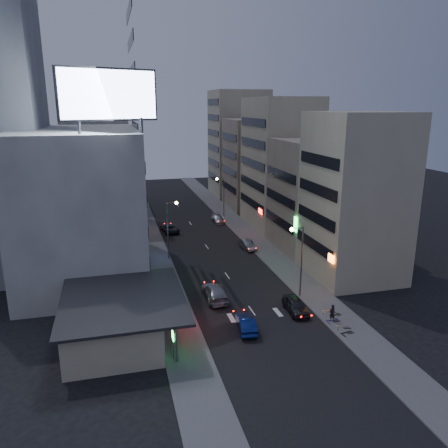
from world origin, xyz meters
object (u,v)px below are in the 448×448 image
object	(u,v)px
person	(332,313)
parked_car_right_mid	(247,245)
road_car_silver	(215,292)
scooter_black_b	(338,308)
parked_car_right_near	(295,305)
scooter_silver_a	(350,321)
scooter_blue	(338,313)
scooter_black_a	(351,325)
road_car_blue	(246,323)
scooter_silver_b	(335,305)
parked_car_right_far	(218,219)
parked_car_left	(169,228)

from	to	relation	value
person	parked_car_right_mid	bearing A→B (deg)	-98.43
road_car_silver	person	size ratio (longest dim) A/B	3.29
road_car_silver	scooter_black_b	size ratio (longest dim) A/B	3.02
parked_car_right_near	scooter_silver_a	distance (m)	5.75
scooter_black_b	parked_car_right_mid	bearing A→B (deg)	-17.38
person	scooter_blue	distance (m)	0.82
parked_car_right_near	scooter_black_a	xyz separation A→B (m)	(3.46, -5.07, -0.06)
scooter_silver_a	parked_car_right_near	bearing A→B (deg)	58.68
scooter_black_b	road_car_blue	bearing A→B (deg)	70.34
parked_car_right_near	scooter_silver_b	world-z (taller)	parked_car_right_near
person	road_car_blue	bearing A→B (deg)	-15.11
road_car_blue	scooter_black_a	world-z (taller)	road_car_blue
scooter_silver_b	scooter_black_b	bearing A→B (deg)	-161.77
parked_car_right_far	road_car_blue	xyz separation A→B (m)	(-6.88, -39.10, 0.05)
road_car_blue	person	xyz separation A→B (m)	(8.69, -0.54, 0.27)
parked_car_left	scooter_silver_b	size ratio (longest dim) A/B	2.50
parked_car_right_near	parked_car_right_far	size ratio (longest dim) A/B	0.97
road_car_blue	road_car_silver	distance (m)	7.63
parked_car_right_mid	scooter_silver_b	world-z (taller)	parked_car_right_mid
road_car_silver	scooter_black_a	xyz separation A→B (m)	(10.78, -10.29, -0.14)
parked_car_left	scooter_black_a	xyz separation A→B (m)	(12.10, -37.84, -0.00)
person	parked_car_right_far	bearing A→B (deg)	-98.94
scooter_silver_b	road_car_silver	bearing A→B (deg)	79.94
parked_car_right_near	scooter_blue	world-z (taller)	parked_car_right_near
parked_car_right_near	road_car_silver	bearing A→B (deg)	147.59
parked_car_right_far	scooter_silver_a	world-z (taller)	parked_car_right_far
road_car_silver	person	distance (m)	12.82
parked_car_right_mid	road_car_silver	distance (m)	17.87
parked_car_right_near	parked_car_left	size ratio (longest dim) A/B	0.89
scooter_black_a	road_car_silver	bearing A→B (deg)	36.88
person	scooter_silver_a	xyz separation A→B (m)	(1.16, -1.47, -0.28)
parked_car_right_mid	scooter_silver_a	world-z (taller)	parked_car_right_mid
scooter_black_a	scooter_silver_a	size ratio (longest dim) A/B	0.97
parked_car_left	scooter_silver_a	xyz separation A→B (m)	(12.43, -37.08, 0.02)
parked_car_right_far	road_car_silver	world-z (taller)	road_car_silver
parked_car_right_near	parked_car_right_mid	bearing A→B (deg)	89.39
person	scooter_silver_a	distance (m)	1.89
road_car_blue	person	distance (m)	8.71
parked_car_left	scooter_silver_b	xyz separation A→B (m)	(12.72, -33.65, 0.04)
scooter_silver_b	scooter_blue	bearing A→B (deg)	177.14
person	scooter_blue	xyz separation A→B (m)	(0.76, 0.18, -0.25)
road_car_silver	scooter_black_b	bearing A→B (deg)	150.24
scooter_blue	scooter_silver_a	bearing A→B (deg)	-165.88
parked_car_right_mid	road_car_blue	bearing A→B (deg)	-113.76
parked_car_right_mid	road_car_silver	bearing A→B (deg)	-125.06
scooter_blue	scooter_black_a	bearing A→B (deg)	-178.06
parked_car_left	scooter_silver_a	bearing A→B (deg)	100.98
parked_car_right_mid	person	xyz separation A→B (m)	(1.29, -23.69, 0.30)
scooter_black_a	scooter_silver_a	world-z (taller)	scooter_silver_a
scooter_blue	scooter_silver_b	xyz separation A→B (m)	(0.68, 1.79, -0.01)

